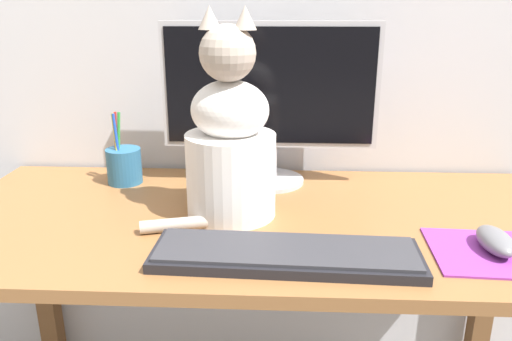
{
  "coord_description": "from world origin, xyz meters",
  "views": [
    {
      "loc": [
        0.05,
        -0.96,
        1.14
      ],
      "look_at": [
        0.01,
        -0.09,
        0.85
      ],
      "focal_mm": 35.0,
      "sensor_mm": 36.0,
      "label": 1
    }
  ],
  "objects_px": {
    "pen_cup": "(124,165)",
    "keyboard": "(286,254)",
    "computer_mouse_right": "(495,241)",
    "monitor": "(270,96)",
    "cat": "(230,143)"
  },
  "relations": [
    {
      "from": "pen_cup",
      "to": "keyboard",
      "type": "bearing_deg",
      "value": -43.66
    },
    {
      "from": "monitor",
      "to": "cat",
      "type": "bearing_deg",
      "value": -110.41
    },
    {
      "from": "monitor",
      "to": "computer_mouse_right",
      "type": "relative_size",
      "value": 4.6
    },
    {
      "from": "monitor",
      "to": "pen_cup",
      "type": "xyz_separation_m",
      "value": [
        -0.36,
        -0.02,
        -0.17
      ]
    },
    {
      "from": "computer_mouse_right",
      "to": "keyboard",
      "type": "bearing_deg",
      "value": -172.6
    },
    {
      "from": "computer_mouse_right",
      "to": "cat",
      "type": "bearing_deg",
      "value": 163.41
    },
    {
      "from": "monitor",
      "to": "computer_mouse_right",
      "type": "distance_m",
      "value": 0.57
    },
    {
      "from": "monitor",
      "to": "pen_cup",
      "type": "distance_m",
      "value": 0.4
    },
    {
      "from": "keyboard",
      "to": "cat",
      "type": "bearing_deg",
      "value": 122.59
    },
    {
      "from": "monitor",
      "to": "cat",
      "type": "distance_m",
      "value": 0.22
    },
    {
      "from": "keyboard",
      "to": "computer_mouse_right",
      "type": "bearing_deg",
      "value": 9.45
    },
    {
      "from": "monitor",
      "to": "pen_cup",
      "type": "relative_size",
      "value": 2.92
    },
    {
      "from": "computer_mouse_right",
      "to": "cat",
      "type": "height_order",
      "value": "cat"
    },
    {
      "from": "cat",
      "to": "pen_cup",
      "type": "height_order",
      "value": "cat"
    },
    {
      "from": "monitor",
      "to": "keyboard",
      "type": "xyz_separation_m",
      "value": [
        0.04,
        -0.4,
        -0.2
      ]
    }
  ]
}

